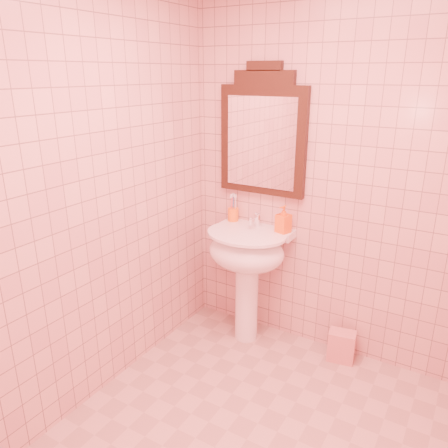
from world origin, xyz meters
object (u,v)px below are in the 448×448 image
Objects in this scene: toothbrush_cup at (233,214)px; towel at (341,346)px; mirror at (263,135)px; soap_dispenser at (283,219)px; pedestal_sink at (247,258)px.

towel is at bearing -3.98° from toothbrush_cup.
toothbrush_cup is at bearing -170.93° from mirror.
pedestal_sink is at bearing -132.38° from soap_dispenser.
toothbrush_cup is 0.84× the size of towel.
toothbrush_cup reaches higher than pedestal_sink.
soap_dispenser is (0.22, -0.07, -0.56)m from mirror.
toothbrush_cup reaches higher than towel.
soap_dispenser is 0.88× the size of towel.
mirror is at bearing 9.07° from toothbrush_cup.
toothbrush_cup is (-0.21, 0.17, 0.25)m from pedestal_sink.
toothbrush_cup is (-0.21, -0.03, -0.60)m from mirror.
soap_dispenser is 0.98m from towel.
toothbrush_cup is at bearing -168.56° from soap_dispenser.
mirror reaches higher than soap_dispenser.
mirror reaches higher than pedestal_sink.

